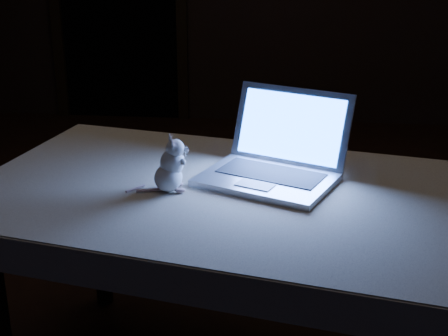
# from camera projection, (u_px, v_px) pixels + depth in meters

# --- Properties ---
(floor) EXTENTS (5.00, 5.00, 0.00)m
(floor) POSITION_uv_depth(u_px,v_px,m) (234.00, 281.00, 2.82)
(floor) COLOR black
(floor) RESTS_ON ground
(table) EXTENTS (1.45, 1.09, 0.70)m
(table) POSITION_uv_depth(u_px,v_px,m) (207.00, 289.00, 2.09)
(table) COLOR black
(table) RESTS_ON floor
(tablecloth) EXTENTS (1.60, 1.26, 0.10)m
(tablecloth) POSITION_uv_depth(u_px,v_px,m) (184.00, 205.00, 1.97)
(tablecloth) COLOR beige
(tablecloth) RESTS_ON table
(laptop) EXTENTS (0.50, 0.47, 0.27)m
(laptop) POSITION_uv_depth(u_px,v_px,m) (267.00, 142.00, 1.95)
(laptop) COLOR #B0B1B6
(laptop) RESTS_ON tablecloth
(plush_mouse) EXTENTS (0.13, 0.13, 0.17)m
(plush_mouse) POSITION_uv_depth(u_px,v_px,m) (168.00, 164.00, 1.91)
(plush_mouse) COLOR silver
(plush_mouse) RESTS_ON tablecloth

